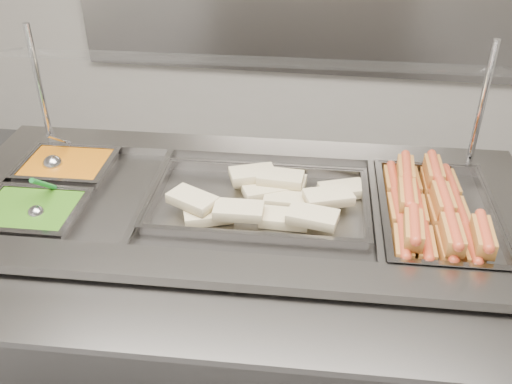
# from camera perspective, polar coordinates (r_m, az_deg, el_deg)

# --- Properties ---
(steam_counter) EXTENTS (1.96, 0.92, 0.92)m
(steam_counter) POSITION_cam_1_polar(r_m,az_deg,el_deg) (2.17, -1.37, -10.73)
(steam_counter) COLOR slate
(steam_counter) RESTS_ON ground
(tray_rail) EXTENTS (1.85, 0.45, 0.05)m
(tray_rail) POSITION_cam_1_polar(r_m,az_deg,el_deg) (1.52, -4.27, -12.93)
(tray_rail) COLOR gray
(tray_rail) RESTS_ON steam_counter
(sneeze_guard) EXTENTS (1.70, 0.36, 0.45)m
(sneeze_guard) POSITION_cam_1_polar(r_m,az_deg,el_deg) (1.92, -0.78, 12.60)
(sneeze_guard) COLOR silver
(sneeze_guard) RESTS_ON steam_counter
(pan_hotdogs) EXTENTS (0.37, 0.58, 0.10)m
(pan_hotdogs) POSITION_cam_1_polar(r_m,az_deg,el_deg) (1.94, 17.59, -2.69)
(pan_hotdogs) COLOR gray
(pan_hotdogs) RESTS_ON steam_counter
(pan_wraps) EXTENTS (0.71, 0.43, 0.07)m
(pan_wraps) POSITION_cam_1_polar(r_m,az_deg,el_deg) (1.89, 0.31, -1.30)
(pan_wraps) COLOR gray
(pan_wraps) RESTS_ON steam_counter
(pan_beans) EXTENTS (0.32, 0.26, 0.10)m
(pan_beans) POSITION_cam_1_polar(r_m,az_deg,el_deg) (2.21, -18.26, 1.81)
(pan_beans) COLOR gray
(pan_beans) RESTS_ON steam_counter
(pan_peas) EXTENTS (0.32, 0.26, 0.10)m
(pan_peas) POSITION_cam_1_polar(r_m,az_deg,el_deg) (1.98, -21.43, -2.60)
(pan_peas) COLOR gray
(pan_peas) RESTS_ON steam_counter
(hotdogs_in_buns) EXTENTS (0.29, 0.54, 0.12)m
(hotdogs_in_buns) POSITION_cam_1_polar(r_m,az_deg,el_deg) (1.90, 16.99, -1.57)
(hotdogs_in_buns) COLOR #A45822
(hotdogs_in_buns) RESTS_ON pan_hotdogs
(tortilla_wraps) EXTENTS (0.65, 0.35, 0.07)m
(tortilla_wraps) POSITION_cam_1_polar(r_m,az_deg,el_deg) (1.89, 1.62, -0.29)
(tortilla_wraps) COLOR #D0BC8B
(tortilla_wraps) RESTS_ON pan_wraps
(ladle) EXTENTS (0.07, 0.20, 0.16)m
(ladle) POSITION_cam_1_polar(r_m,az_deg,el_deg) (2.19, -19.60, 2.75)
(ladle) COLOR #B2B2B7
(ladle) RESTS_ON pan_beans
(serving_spoon) EXTENTS (0.06, 0.18, 0.15)m
(serving_spoon) POSITION_cam_1_polar(r_m,az_deg,el_deg) (1.94, -20.98, -1.53)
(serving_spoon) COLOR #B2B2B7
(serving_spoon) RESTS_ON pan_peas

